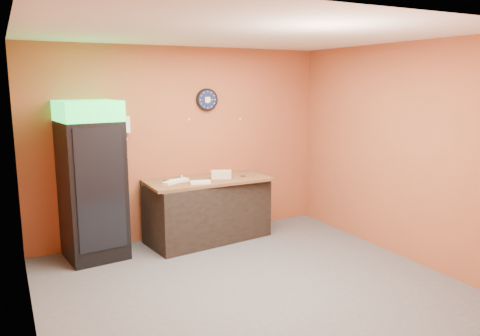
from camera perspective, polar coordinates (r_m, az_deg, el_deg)
floor at (r=5.59m, az=0.73°, el=-13.80°), size 4.50×4.50×0.00m
back_wall at (r=6.98m, az=-6.95°, el=3.01°), size 4.50×0.02×2.80m
left_wall at (r=4.59m, az=-24.92°, el=-1.77°), size 0.02×4.00×2.80m
right_wall at (r=6.52m, az=18.52°, el=2.03°), size 0.02×4.00×2.80m
ceiling at (r=5.12m, az=0.80°, el=16.12°), size 4.50×4.00×0.02m
beverage_cooler at (r=6.32m, az=-17.58°, el=-1.78°), size 0.80×0.81×2.07m
prep_counter at (r=6.90m, az=-3.95°, el=-5.19°), size 1.84×1.00×0.87m
wall_clock at (r=7.04m, az=-4.05°, el=8.31°), size 0.33×0.06×0.33m
wall_phone at (r=6.65m, az=-13.83°, el=5.14°), size 0.12×0.11×0.23m
butcher_paper at (r=6.79m, az=-4.00°, el=-1.47°), size 1.78×0.87×0.04m
sub_roll_stack at (r=6.76m, az=-2.31°, el=-0.81°), size 0.30×0.19×0.12m
wrapped_sandwich_left at (r=6.50m, az=-8.33°, el=-1.73°), size 0.29×0.23×0.04m
wrapped_sandwich_mid at (r=6.45m, az=-4.86°, el=-1.75°), size 0.30×0.17×0.04m
wrapped_sandwich_right at (r=6.61m, az=-7.47°, el=-1.52°), size 0.30×0.17×0.04m
kitchen_tool at (r=6.76m, az=-7.14°, el=-1.12°), size 0.07×0.07×0.07m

